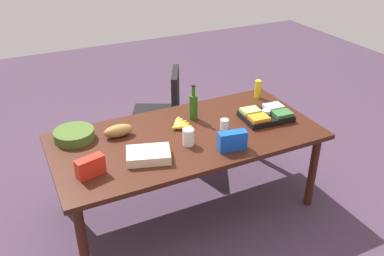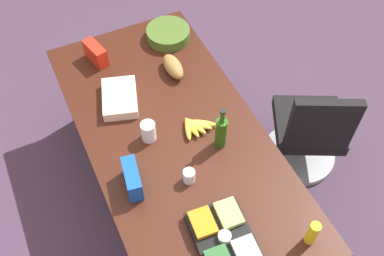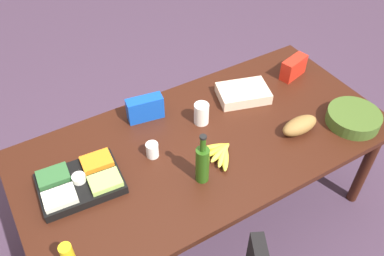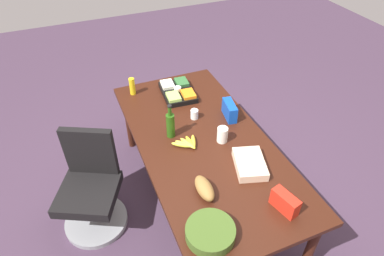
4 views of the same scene
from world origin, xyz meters
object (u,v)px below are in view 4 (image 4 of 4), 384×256
at_px(conference_table, 203,147).
at_px(banana_bunch, 187,143).
at_px(office_chair, 92,193).
at_px(chip_bag_red, 285,202).
at_px(chip_bag_blue, 230,110).
at_px(salad_bowl, 210,232).
at_px(wine_bottle, 170,125).
at_px(sheet_cake, 250,164).
at_px(bread_loaf, 204,188).
at_px(mustard_bottle, 132,86).
at_px(paper_cup, 194,114).
at_px(veggie_tray, 178,91).
at_px(mayo_jar, 222,135).

distance_m(conference_table, banana_bunch, 0.17).
bearing_deg(banana_bunch, office_chair, 80.13).
bearing_deg(chip_bag_red, office_chair, 50.68).
xyz_separation_m(conference_table, chip_bag_blue, (0.22, -0.36, 0.14)).
relative_size(chip_bag_red, salad_bowl, 0.63).
bearing_deg(wine_bottle, chip_bag_red, -155.86).
distance_m(conference_table, sheet_cake, 0.47).
relative_size(conference_table, bread_loaf, 9.11).
bearing_deg(chip_bag_blue, mustard_bottle, 45.43).
height_order(conference_table, chip_bag_red, chip_bag_red).
relative_size(conference_table, sheet_cake, 6.83).
relative_size(paper_cup, banana_bunch, 0.39).
distance_m(paper_cup, chip_bag_red, 1.18).
bearing_deg(chip_bag_blue, office_chair, 92.93).
height_order(veggie_tray, chip_bag_red, chip_bag_red).
height_order(office_chair, mustard_bottle, office_chair).
height_order(mayo_jar, mustard_bottle, mustard_bottle).
bearing_deg(paper_cup, banana_bunch, 148.34).
height_order(banana_bunch, mayo_jar, mayo_jar).
bearing_deg(mustard_bottle, paper_cup, -145.34).
bearing_deg(salad_bowl, office_chair, 33.61).
bearing_deg(veggie_tray, chip_bag_red, -173.61).
bearing_deg(paper_cup, veggie_tray, 0.72).
height_order(veggie_tray, mayo_jar, mayo_jar).
relative_size(bread_loaf, chip_bag_blue, 1.09).
bearing_deg(banana_bunch, salad_bowl, 167.87).
relative_size(banana_bunch, chip_bag_red, 1.16).
bearing_deg(salad_bowl, sheet_cake, -51.07).
distance_m(chip_bag_red, mayo_jar, 0.79).
bearing_deg(wine_bottle, office_chair, 91.70).
height_order(conference_table, salad_bowl, salad_bowl).
relative_size(chip_bag_red, mayo_jar, 1.47).
bearing_deg(mustard_bottle, mayo_jar, -152.42).
distance_m(conference_table, salad_bowl, 0.91).
distance_m(paper_cup, banana_bunch, 0.38).
distance_m(paper_cup, salad_bowl, 1.22).
bearing_deg(wine_bottle, banana_bunch, -153.37).
bearing_deg(conference_table, veggie_tray, -3.70).
bearing_deg(wine_bottle, salad_bowl, 174.53).
xyz_separation_m(bread_loaf, chip_bag_blue, (0.73, -0.57, 0.02)).
xyz_separation_m(office_chair, salad_bowl, (-0.99, -0.66, 0.43)).
height_order(banana_bunch, sheet_cake, sheet_cake).
bearing_deg(chip_bag_red, paper_cup, 8.41).
bearing_deg(veggie_tray, office_chair, 119.94).
bearing_deg(mayo_jar, paper_cup, 14.12).
xyz_separation_m(bread_loaf, banana_bunch, (0.51, -0.07, -0.03)).
bearing_deg(chip_bag_red, conference_table, 14.96).
relative_size(bread_loaf, chip_bag_red, 1.20).
bearing_deg(wine_bottle, bread_loaf, -179.10).
height_order(wine_bottle, mustard_bottle, wine_bottle).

